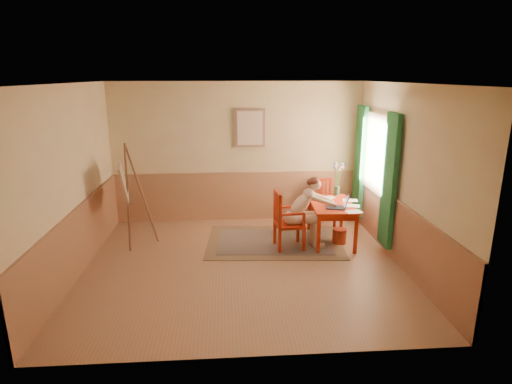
{
  "coord_description": "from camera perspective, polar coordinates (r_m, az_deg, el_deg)",
  "views": [
    {
      "loc": [
        -0.23,
        -6.11,
        2.92
      ],
      "look_at": [
        0.25,
        0.55,
        1.05
      ],
      "focal_mm": 29.5,
      "sensor_mm": 36.0,
      "label": 1
    }
  ],
  "objects": [
    {
      "name": "wastebasket",
      "position": [
        7.7,
        11.23,
        -5.87
      ],
      "size": [
        0.33,
        0.33,
        0.27
      ],
      "primitive_type": "cylinder",
      "rotation": [
        0.0,
        0.0,
        -0.4
      ],
      "color": "#AC3D24",
      "rests_on": "room"
    },
    {
      "name": "figure",
      "position": [
        7.26,
        6.64,
        -2.35
      ],
      "size": [
        0.94,
        0.43,
        1.25
      ],
      "color": "beige",
      "rests_on": "room"
    },
    {
      "name": "table",
      "position": [
        7.59,
        10.22,
        -2.16
      ],
      "size": [
        0.78,
        1.24,
        0.72
      ],
      "color": "red",
      "rests_on": "room"
    },
    {
      "name": "easel",
      "position": [
        7.54,
        -17.22,
        0.8
      ],
      "size": [
        0.68,
        0.81,
        1.82
      ],
      "color": "brown",
      "rests_on": "room"
    },
    {
      "name": "laptop",
      "position": [
        7.3,
        11.17,
        -1.81
      ],
      "size": [
        0.42,
        0.31,
        0.23
      ],
      "color": "#1E2338",
      "rests_on": "table"
    },
    {
      "name": "papers",
      "position": [
        7.58,
        12.05,
        -1.55
      ],
      "size": [
        0.66,
        1.1,
        0.0
      ],
      "color": "white",
      "rests_on": "table"
    },
    {
      "name": "chair_left",
      "position": [
        7.22,
        4.14,
        -3.87
      ],
      "size": [
        0.51,
        0.49,
        1.02
      ],
      "color": "red",
      "rests_on": "room"
    },
    {
      "name": "room",
      "position": [
        6.3,
        -1.91,
        1.68
      ],
      "size": [
        5.04,
        4.54,
        2.84
      ],
      "color": "#A16E4F",
      "rests_on": "ground"
    },
    {
      "name": "chair_back",
      "position": [
        8.55,
        9.11,
        -1.34
      ],
      "size": [
        0.42,
        0.44,
        0.9
      ],
      "color": "red",
      "rests_on": "room"
    },
    {
      "name": "window",
      "position": [
        7.84,
        15.74,
        3.47
      ],
      "size": [
        0.12,
        2.01,
        2.2
      ],
      "color": "white",
      "rests_on": "room"
    },
    {
      "name": "wainscot",
      "position": [
        7.32,
        -2.1,
        -3.67
      ],
      "size": [
        5.0,
        4.5,
        1.0
      ],
      "color": "tan",
      "rests_on": "room"
    },
    {
      "name": "vase",
      "position": [
        8.05,
        10.99,
        1.61
      ],
      "size": [
        0.26,
        0.31,
        0.62
      ],
      "color": "#3F724C",
      "rests_on": "table"
    },
    {
      "name": "rug",
      "position": [
        7.65,
        2.5,
        -6.73
      ],
      "size": [
        2.51,
        1.77,
        0.02
      ],
      "color": "#8C7251",
      "rests_on": "room"
    },
    {
      "name": "wall_portrait",
      "position": [
        8.39,
        -0.82,
        8.66
      ],
      "size": [
        0.6,
        0.05,
        0.76
      ],
      "color": "#936C52",
      "rests_on": "room"
    }
  ]
}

